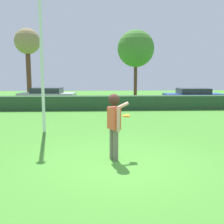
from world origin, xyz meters
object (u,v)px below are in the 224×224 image
person (114,119)px  lamppost (41,40)px  parked_car_blue (193,96)px  parked_car_silver (47,95)px  bare_elm_tree (27,44)px  frisbee (126,116)px  oak_tree (136,49)px

person → lamppost: (-2.57, 3.57, 2.43)m
person → parked_car_blue: bearing=62.1°
parked_car_silver → parked_car_blue: size_ratio=1.03×
lamppost → parked_car_silver: lamppost is taller
bare_elm_tree → frisbee: bearing=-67.3°
bare_elm_tree → oak_tree: bearing=9.7°
parked_car_silver → oak_tree: oak_tree is taller
frisbee → oak_tree: 18.10m
lamppost → parked_car_blue: lamppost is taller
lamppost → oak_tree: lamppost is taller
frisbee → bare_elm_tree: bearing=112.7°
lamppost → bare_elm_tree: lamppost is taller
person → frisbee: 0.48m
bare_elm_tree → parked_car_blue: bearing=-17.0°
lamppost → parked_car_silver: size_ratio=1.49×
oak_tree → bare_elm_tree: size_ratio=1.04×
parked_car_blue → oak_tree: bearing=122.4°
bare_elm_tree → person: bearing=-68.8°
lamppost → frisbee: bearing=-48.0°
lamppost → bare_elm_tree: 13.32m
parked_car_silver → bare_elm_tree: bare_elm_tree is taller
frisbee → lamppost: lamppost is taller
lamppost → oak_tree: (5.60, 14.32, 1.01)m
person → parked_car_silver: bearing=107.6°
frisbee → parked_car_blue: bearing=62.8°
frisbee → parked_car_silver: parked_car_silver is taller
person → bare_elm_tree: size_ratio=0.29×
parked_car_blue → bare_elm_tree: (-12.86, 3.94, 4.11)m
lamppost → oak_tree: 15.41m
person → frisbee: (0.36, 0.32, 0.03)m
parked_car_silver → frisbee: bearing=-70.6°
oak_tree → parked_car_silver: bearing=-149.6°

